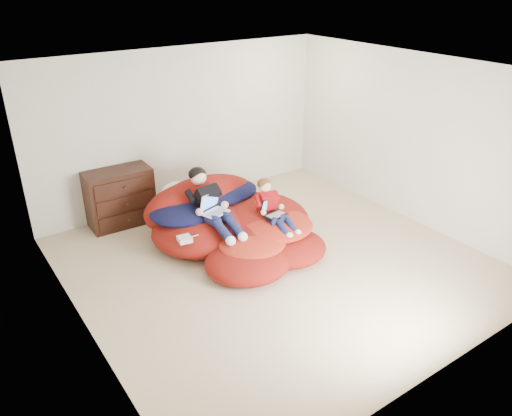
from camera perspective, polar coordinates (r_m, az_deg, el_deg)
The scene contains 9 objects.
room_shell at distance 6.59m, azimuth 2.33°, elevation -4.57°, with size 5.10×5.10×2.77m.
dresser at distance 7.76m, azimuth -15.27°, elevation 1.16°, with size 0.98×0.56×0.87m.
beanbag_pile at distance 7.10m, azimuth -2.73°, elevation -1.80°, with size 2.33×2.31×0.89m.
cream_pillow at distance 7.33m, azimuth -9.21°, elevation 1.89°, with size 0.44×0.28×0.28m, color white.
older_boy at distance 6.79m, azimuth -5.34°, elevation 0.76°, with size 0.35×1.17×0.73m.
younger_boy at distance 6.83m, azimuth 1.84°, elevation 0.28°, with size 0.31×0.82×0.62m.
laptop_white at distance 6.74m, azimuth -4.93°, elevation 0.08°, with size 0.40×0.39×0.25m.
laptop_black at distance 6.85m, azimuth 1.91°, elevation -0.21°, with size 0.33×0.32×0.22m.
power_adapter at distance 6.44m, azimuth -8.16°, elevation -3.54°, with size 0.17×0.17×0.06m, color silver.
Camera 1 is at (-3.46, -4.51, 3.54)m, focal length 35.00 mm.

